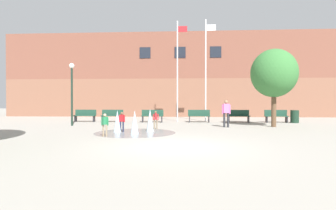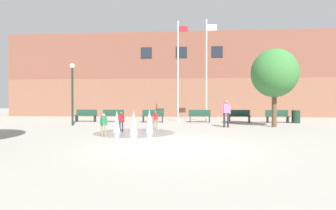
% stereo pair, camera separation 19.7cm
% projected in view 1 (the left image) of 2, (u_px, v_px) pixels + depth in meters
% --- Properties ---
extents(ground_plane, '(100.00, 100.00, 0.00)m').
position_uv_depth(ground_plane, '(173.00, 146.00, 8.75)').
color(ground_plane, '#9E998E').
extents(library_building, '(36.00, 6.05, 8.52)m').
position_uv_depth(library_building, '(180.00, 77.00, 28.98)').
color(library_building, brown).
rests_on(library_building, ground).
extents(splash_fountain, '(3.89, 3.89, 1.13)m').
position_uv_depth(splash_fountain, '(135.00, 124.00, 12.61)').
color(splash_fountain, gray).
rests_on(splash_fountain, ground).
extents(park_bench_far_left, '(1.60, 0.44, 0.91)m').
position_uv_depth(park_bench_far_left, '(85.00, 115.00, 19.58)').
color(park_bench_far_left, '#28282D').
rests_on(park_bench_far_left, ground).
extents(park_bench_left_of_flagpoles, '(1.60, 0.44, 0.91)m').
position_uv_depth(park_bench_left_of_flagpoles, '(112.00, 115.00, 19.43)').
color(park_bench_left_of_flagpoles, '#28282D').
rests_on(park_bench_left_of_flagpoles, ground).
extents(park_bench_under_left_flagpole, '(1.60, 0.44, 0.91)m').
position_uv_depth(park_bench_under_left_flagpole, '(152.00, 116.00, 19.10)').
color(park_bench_under_left_flagpole, '#28282D').
rests_on(park_bench_under_left_flagpole, ground).
extents(park_bench_center, '(1.60, 0.44, 0.91)m').
position_uv_depth(park_bench_center, '(199.00, 116.00, 19.12)').
color(park_bench_center, '#28282D').
rests_on(park_bench_center, ground).
extents(park_bench_near_trashcan, '(1.60, 0.44, 0.91)m').
position_uv_depth(park_bench_near_trashcan, '(238.00, 116.00, 18.96)').
color(park_bench_near_trashcan, '#28282D').
rests_on(park_bench_near_trashcan, ground).
extents(park_bench_far_right, '(1.60, 0.44, 0.91)m').
position_uv_depth(park_bench_far_right, '(276.00, 116.00, 18.84)').
color(park_bench_far_right, '#28282D').
rests_on(park_bench_far_right, ground).
extents(child_with_pink_shirt, '(0.31, 0.24, 0.99)m').
position_uv_depth(child_with_pink_shirt, '(105.00, 123.00, 11.09)').
color(child_with_pink_shirt, '#89755B').
rests_on(child_with_pink_shirt, ground).
extents(child_in_fountain, '(0.31, 0.24, 0.99)m').
position_uv_depth(child_in_fountain, '(156.00, 118.00, 14.28)').
color(child_in_fountain, '#89755B').
rests_on(child_in_fountain, ground).
extents(child_running, '(0.31, 0.18, 0.99)m').
position_uv_depth(child_running, '(122.00, 120.00, 12.89)').
color(child_running, '#1E233D').
rests_on(child_running, ground).
extents(adult_near_bench, '(0.50, 0.21, 1.59)m').
position_uv_depth(adult_near_bench, '(226.00, 111.00, 15.30)').
color(adult_near_bench, '#28282D').
rests_on(adult_near_bench, ground).
extents(flagpole_left, '(0.80, 0.10, 7.67)m').
position_uv_depth(flagpole_left, '(178.00, 68.00, 19.97)').
color(flagpole_left, silver).
rests_on(flagpole_left, ground).
extents(flagpole_right, '(0.80, 0.10, 7.74)m').
position_uv_depth(flagpole_right, '(206.00, 67.00, 19.85)').
color(flagpole_right, silver).
rests_on(flagpole_right, ground).
extents(lamp_post_left_lane, '(0.32, 0.32, 3.90)m').
position_uv_depth(lamp_post_left_lane, '(72.00, 85.00, 16.32)').
color(lamp_post_left_lane, '#192D23').
rests_on(lamp_post_left_lane, ground).
extents(trash_can, '(0.56, 0.56, 0.90)m').
position_uv_depth(trash_can, '(295.00, 117.00, 18.56)').
color(trash_can, '#193323').
rests_on(trash_can, ground).
extents(street_tree_near_building, '(2.69, 2.69, 4.63)m').
position_uv_depth(street_tree_near_building, '(274.00, 73.00, 15.53)').
color(street_tree_near_building, brown).
rests_on(street_tree_near_building, ground).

